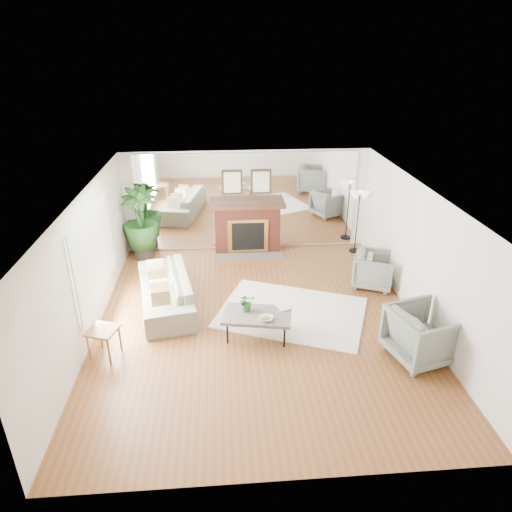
{
  "coord_description": "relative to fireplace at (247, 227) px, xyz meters",
  "views": [
    {
      "loc": [
        -0.62,
        -7.3,
        4.79
      ],
      "look_at": [
        0.0,
        0.6,
        1.09
      ],
      "focal_mm": 32.0,
      "sensor_mm": 36.0,
      "label": 1
    }
  ],
  "objects": [
    {
      "name": "armchair_front",
      "position": [
        2.6,
        -4.55,
        -0.21
      ],
      "size": [
        1.22,
        1.2,
        0.91
      ],
      "primitive_type": "imported",
      "rotation": [
        0.0,
        0.0,
        1.84
      ],
      "color": "slate",
      "rests_on": "ground"
    },
    {
      "name": "wall_right",
      "position": [
        2.99,
        -3.26,
        0.59
      ],
      "size": [
        0.02,
        7.0,
        2.5
      ],
      "primitive_type": "cube",
      "color": "silver",
      "rests_on": "ground"
    },
    {
      "name": "ground",
      "position": [
        0.0,
        -3.26,
        -0.66
      ],
      "size": [
        7.0,
        7.0,
        0.0
      ],
      "primitive_type": "plane",
      "color": "brown",
      "rests_on": "ground"
    },
    {
      "name": "armchair_back",
      "position": [
        2.6,
        -2.04,
        -0.28
      ],
      "size": [
        1.09,
        1.08,
        0.76
      ],
      "primitive_type": "imported",
      "rotation": [
        0.0,
        0.0,
        1.15
      ],
      "color": "slate",
      "rests_on": "ground"
    },
    {
      "name": "wall_back",
      "position": [
        0.0,
        0.23,
        0.59
      ],
      "size": [
        6.0,
        0.02,
        2.5
      ],
      "primitive_type": "cube",
      "color": "silver",
      "rests_on": "ground"
    },
    {
      "name": "sofa",
      "position": [
        -1.8,
        -2.53,
        -0.31
      ],
      "size": [
        1.37,
        2.52,
        0.7
      ],
      "primitive_type": "imported",
      "rotation": [
        0.0,
        0.0,
        -1.38
      ],
      "color": "gray",
      "rests_on": "ground"
    },
    {
      "name": "floor_lamp",
      "position": [
        2.7,
        -0.25,
        0.68
      ],
      "size": [
        0.51,
        0.28,
        1.57
      ],
      "color": "black",
      "rests_on": "ground"
    },
    {
      "name": "coffee_table",
      "position": [
        -0.06,
        -3.76,
        -0.22
      ],
      "size": [
        1.3,
        0.9,
        0.48
      ],
      "rotation": [
        0.0,
        0.0,
        -0.18
      ],
      "color": "#6A5C53",
      "rests_on": "ground"
    },
    {
      "name": "book",
      "position": [
        0.31,
        -3.59,
        -0.17
      ],
      "size": [
        0.33,
        0.38,
        0.02
      ],
      "primitive_type": "imported",
      "rotation": [
        0.0,
        0.0,
        0.37
      ],
      "color": "brown",
      "rests_on": "coffee_table"
    },
    {
      "name": "potted_ficus",
      "position": [
        -2.57,
        -0.16,
        0.29
      ],
      "size": [
        0.99,
        0.99,
        1.77
      ],
      "color": "black",
      "rests_on": "ground"
    },
    {
      "name": "mirror_panel",
      "position": [
        0.0,
        0.21,
        0.59
      ],
      "size": [
        5.4,
        0.04,
        2.4
      ],
      "primitive_type": "cube",
      "color": "silver",
      "rests_on": "wall_back"
    },
    {
      "name": "window_panel",
      "position": [
        -2.96,
        -2.86,
        0.69
      ],
      "size": [
        0.04,
        2.4,
        1.5
      ],
      "primitive_type": "cube",
      "color": "#B2E09E",
      "rests_on": "wall_left"
    },
    {
      "name": "area_rug",
      "position": [
        0.68,
        -3.02,
        -0.64
      ],
      "size": [
        3.26,
        2.83,
        0.03
      ],
      "primitive_type": "cube",
      "rotation": [
        0.0,
        0.0,
        -0.38
      ],
      "color": "white",
      "rests_on": "ground"
    },
    {
      "name": "tabletop_plant",
      "position": [
        -0.24,
        -3.62,
        -0.02
      ],
      "size": [
        0.34,
        0.31,
        0.33
      ],
      "primitive_type": "imported",
      "rotation": [
        0.0,
        0.0,
        0.2
      ],
      "color": "#305F23",
      "rests_on": "coffee_table"
    },
    {
      "name": "fireplace",
      "position": [
        0.0,
        0.0,
        0.0
      ],
      "size": [
        1.85,
        0.83,
        2.05
      ],
      "color": "maroon",
      "rests_on": "ground"
    },
    {
      "name": "wall_left",
      "position": [
        -2.99,
        -3.26,
        0.59
      ],
      "size": [
        0.02,
        7.0,
        2.5
      ],
      "primitive_type": "cube",
      "color": "silver",
      "rests_on": "ground"
    },
    {
      "name": "fruit_bowl",
      "position": [
        0.07,
        -3.96,
        -0.15
      ],
      "size": [
        0.3,
        0.3,
        0.06
      ],
      "primitive_type": "imported",
      "rotation": [
        0.0,
        0.0,
        -0.3
      ],
      "color": "brown",
      "rests_on": "coffee_table"
    },
    {
      "name": "side_table",
      "position": [
        -2.65,
        -4.1,
        -0.22
      ],
      "size": [
        0.58,
        0.58,
        0.52
      ],
      "rotation": [
        0.0,
        0.0,
        -0.32
      ],
      "color": "brown",
      "rests_on": "ground"
    }
  ]
}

